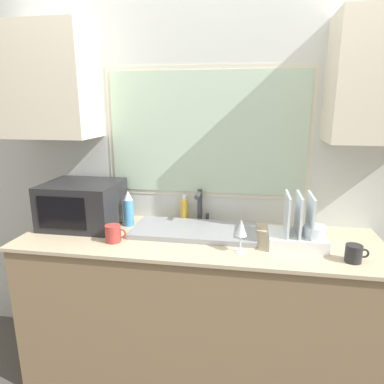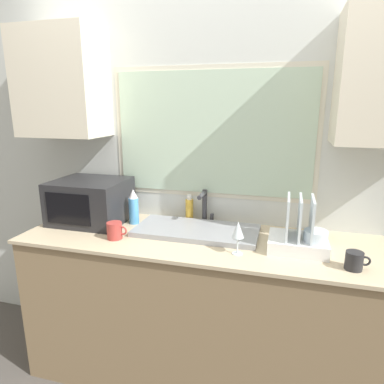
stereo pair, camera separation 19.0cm
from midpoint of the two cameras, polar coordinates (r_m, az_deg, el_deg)
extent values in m
cube|color=#8C7251|center=(2.23, 3.68, -19.05)|extent=(2.05, 0.64, 0.91)
cube|color=#C6B28E|center=(2.01, 3.89, -7.91)|extent=(2.08, 0.67, 0.02)
cube|color=silver|center=(2.24, 5.90, 4.45)|extent=(6.00, 0.06, 2.60)
cube|color=beige|center=(2.18, 5.90, 9.66)|extent=(1.31, 0.01, 0.82)
cube|color=#B2CCB2|center=(2.18, 5.88, 9.65)|extent=(1.25, 0.01, 0.76)
cube|color=beige|center=(2.39, -18.77, 16.80)|extent=(0.53, 0.32, 0.67)
cube|color=gray|center=(2.07, 3.40, -6.47)|extent=(0.74, 0.35, 0.03)
cylinder|color=#333338|center=(2.23, 4.55, -2.38)|extent=(0.03, 0.03, 0.22)
cylinder|color=#333338|center=(2.14, 4.22, -0.52)|extent=(0.03, 0.15, 0.03)
cylinder|color=#333338|center=(2.25, 5.77, -4.42)|extent=(0.02, 0.02, 0.06)
cube|color=#232326|center=(2.31, -14.32, -1.48)|extent=(0.46, 0.39, 0.28)
cube|color=black|center=(2.16, -17.69, -2.77)|extent=(0.30, 0.01, 0.19)
cube|color=white|center=(1.95, 19.91, -8.14)|extent=(0.30, 0.24, 0.07)
cube|color=silver|center=(1.89, 18.45, -3.98)|extent=(0.01, 0.22, 0.22)
cube|color=silver|center=(1.90, 20.28, -4.09)|extent=(0.01, 0.22, 0.22)
cube|color=silver|center=(1.90, 22.09, -4.20)|extent=(0.01, 0.22, 0.22)
cylinder|color=silver|center=(1.90, 22.66, -6.86)|extent=(0.12, 0.12, 0.06)
cylinder|color=#4C99D8|center=(2.23, -7.28, -3.16)|extent=(0.06, 0.06, 0.17)
cone|color=silver|center=(2.20, -7.38, -0.31)|extent=(0.06, 0.06, 0.06)
cylinder|color=gold|center=(2.26, 1.95, -3.07)|extent=(0.05, 0.05, 0.15)
cylinder|color=white|center=(2.24, 1.97, -0.91)|extent=(0.03, 0.03, 0.03)
cylinder|color=#A53833|center=(2.00, -10.16, -6.40)|extent=(0.09, 0.09, 0.10)
torus|color=#A53833|center=(1.98, -8.81, -6.43)|extent=(0.05, 0.01, 0.05)
cylinder|color=silver|center=(1.83, 10.55, -10.10)|extent=(0.06, 0.06, 0.00)
cylinder|color=silver|center=(1.81, 10.62, -8.78)|extent=(0.01, 0.01, 0.09)
cone|color=silver|center=(1.78, 10.75, -6.21)|extent=(0.06, 0.06, 0.09)
cylinder|color=#262628|center=(1.83, 28.17, -10.13)|extent=(0.08, 0.08, 0.09)
torus|color=#262628|center=(1.84, 29.67, -10.04)|extent=(0.05, 0.01, 0.05)
camera|label=1|loc=(0.09, -87.14, 0.73)|focal=32.00mm
camera|label=2|loc=(0.09, 92.86, -0.73)|focal=32.00mm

